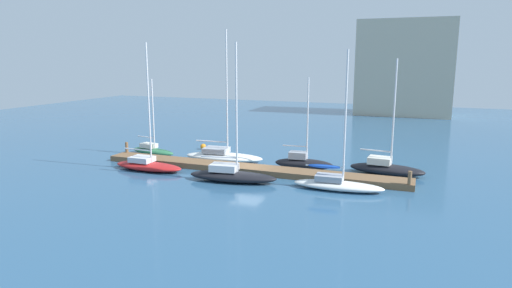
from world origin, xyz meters
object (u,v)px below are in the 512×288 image
sailboat_3 (232,174)px  sailboat_0 (152,150)px  sailboat_2 (223,155)px  sailboat_5 (337,183)px  sailboat_1 (148,164)px  sailboat_6 (386,168)px  mooring_buoy_orange (203,147)px  sailboat_4 (303,162)px  harbor_building_distant (405,68)px

sailboat_3 → sailboat_0: bearing=145.1°
sailboat_0 → sailboat_2: 7.68m
sailboat_2 → sailboat_5: bearing=-29.5°
sailboat_2 → sailboat_3: size_ratio=1.13×
sailboat_1 → sailboat_6: size_ratio=1.13×
sailboat_1 → mooring_buoy_orange: bearing=88.9°
sailboat_2 → sailboat_6: size_ratio=1.27×
sailboat_5 → sailboat_0: bearing=162.3°
sailboat_0 → mooring_buoy_orange: (3.48, 4.06, -0.18)m
sailboat_0 → sailboat_4: 15.41m
sailboat_1 → sailboat_4: size_ratio=1.36×
sailboat_5 → sailboat_6: 6.42m
sailboat_4 → sailboat_5: size_ratio=0.78×
sailboat_1 → mooring_buoy_orange: size_ratio=18.03×
sailboat_6 → harbor_building_distant: (-0.94, 42.01, 7.21)m
sailboat_4 → harbor_building_distant: bearing=78.2°
sailboat_0 → mooring_buoy_orange: 5.35m
sailboat_1 → sailboat_6: 19.85m
sailboat_6 → sailboat_3: bearing=-144.7°
sailboat_2 → sailboat_6: bearing=-3.3°
sailboat_0 → sailboat_1: 6.26m
sailboat_5 → harbor_building_distant: (1.98, 47.72, 7.26)m
sailboat_5 → mooring_buoy_orange: 18.32m
sailboat_2 → harbor_building_distant: (13.57, 42.41, 7.26)m
sailboat_0 → sailboat_1: bearing=-48.5°
sailboat_0 → harbor_building_distant: (21.25, 42.47, 7.32)m
sailboat_4 → harbor_building_distant: harbor_building_distant is taller
sailboat_1 → sailboat_3: bearing=-3.9°
sailboat_1 → sailboat_5: bearing=1.1°
sailboat_2 → sailboat_3: (3.63, -6.07, 0.04)m
sailboat_2 → sailboat_6: 14.51m
sailboat_0 → sailboat_1: size_ratio=0.70×
sailboat_4 → sailboat_1: bearing=-161.2°
sailboat_5 → sailboat_2: bearing=152.9°
sailboat_3 → harbor_building_distant: bearing=71.5°
sailboat_3 → mooring_buoy_orange: size_ratio=17.86×
sailboat_5 → harbor_building_distant: 48.31m
mooring_buoy_orange → sailboat_5: bearing=-30.5°
sailboat_1 → sailboat_2: 7.04m
sailboat_2 → sailboat_5: size_ratio=1.19×
sailboat_0 → sailboat_3: size_ratio=0.71×
sailboat_0 → harbor_building_distant: harbor_building_distant is taller
sailboat_4 → mooring_buoy_orange: (-11.92, 4.29, -0.31)m
sailboat_2 → mooring_buoy_orange: size_ratio=20.14×
sailboat_3 → sailboat_6: size_ratio=1.12×
sailboat_6 → harbor_building_distant: bearing=95.8°
sailboat_4 → sailboat_5: (3.86, -5.02, -0.07)m
sailboat_2 → harbor_building_distant: harbor_building_distant is taller
sailboat_0 → sailboat_6: bearing=11.8°
sailboat_5 → sailboat_1: bearing=178.0°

